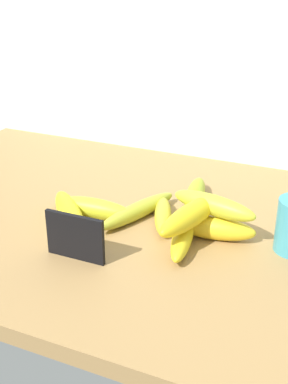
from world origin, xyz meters
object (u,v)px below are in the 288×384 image
Objects in this scene: banana_3 at (195,195)px; banana_2 at (138,211)px; banana_1 at (70,214)px; banana_4 at (183,236)px; banana_0 at (93,208)px; banana_7 at (214,205)px; banana_5 at (163,215)px; chalkboard_sign at (75,239)px; banana_6 at (214,228)px; banana_8 at (191,215)px.

banana_2 is at bearing -126.68° from banana_3.
banana_1 is 22.91cm from banana_4.
banana_0 is at bearing 172.47° from banana_4.
banana_0 is 20.19cm from banana_4.
banana_1 is 27.92cm from banana_7.
banana_1 is 1.18× the size of banana_4.
banana_2 is 5.39cm from banana_5.
banana_5 is at bearing 63.73° from chalkboard_sign.
banana_6 is 5.89cm from banana_8.
banana_4 is (11.80, -6.04, 0.12)cm from banana_2.
banana_6 reaches higher than banana_5.
banana_4 is (20.02, -2.65, -0.31)cm from banana_0.
chalkboard_sign reaches higher than banana_2.
banana_7 is (3.84, 5.61, 4.41)cm from banana_4.
banana_0 is 24.38cm from banana_7.
chalkboard_sign is 21.02cm from banana_8.
banana_2 is 14.32cm from banana_8.
banana_0 is at bearing 176.10° from banana_8.
banana_1 is at bearing -124.40° from banana_0.
banana_8 is at bearing -135.46° from banana_6.
banana_5 is at bearing 2.71° from banana_2.
banana_1 reaches higher than banana_3.
banana_5 is 0.89× the size of banana_7.
banana_4 is 4.24cm from banana_8.
chalkboard_sign is at bearing -137.76° from banana_7.
banana_1 is 1.21× the size of banana_3.
banana_4 is at bearing 3.77° from banana_1.
banana_3 is (11.85, 29.00, -1.93)cm from chalkboard_sign.
banana_1 is 13.39cm from banana_2.
banana_5 is at bearing 135.54° from banana_4.
banana_3 reaches higher than banana_4.
chalkboard_sign reaches higher than banana_3.
chalkboard_sign is 19.48cm from banana_4.
banana_8 is (1.05, 1.21, 3.93)cm from banana_4.
banana_1 is (-7.50, 10.31, -1.72)cm from chalkboard_sign.
banana_3 is (19.36, 18.70, -0.22)cm from banana_1.
banana_8 reaches higher than banana_3.
banana_1 and banana_6 have the same top height.
banana_2 is 1.35× the size of banana_6.
banana_1 is at bearing -154.61° from banana_5.
banana_6 is (10.79, -1.82, 0.47)cm from banana_5.
banana_6 is 0.92× the size of banana_7.
banana_3 is at bearing 41.37° from banana_0.
banana_0 is 22.01cm from banana_3.
banana_7 reaches higher than banana_1.
banana_3 is at bearing 105.88° from banana_8.
chalkboard_sign is 0.53× the size of banana_2.
banana_7 reaches higher than banana_8.
banana_4 is at bearing -130.94° from banana_8.
banana_2 is 1.40× the size of banana_5.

